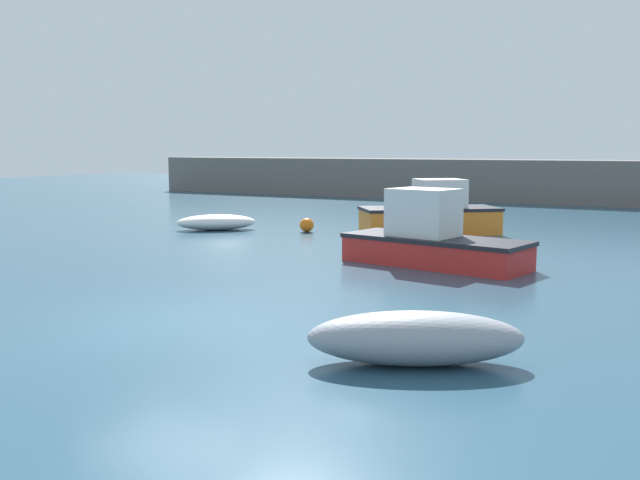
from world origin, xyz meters
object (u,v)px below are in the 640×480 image
(rowboat_white_midwater, at_px, (216,222))
(motorboat_grey_hull, at_px, (432,214))
(open_tender_yellow, at_px, (416,338))
(mooring_buoy_orange, at_px, (307,225))
(motorboat_with_cabin, at_px, (431,240))

(rowboat_white_midwater, bearing_deg, motorboat_grey_hull, -18.35)
(open_tender_yellow, bearing_deg, mooring_buoy_orange, 97.66)
(mooring_buoy_orange, bearing_deg, motorboat_grey_hull, 24.13)
(open_tender_yellow, xyz_separation_m, rowboat_white_midwater, (-13.58, 12.72, -0.10))
(motorboat_with_cabin, bearing_deg, open_tender_yellow, -60.81)
(motorboat_grey_hull, xyz_separation_m, rowboat_white_midwater, (-7.86, -3.15, -0.42))
(rowboat_white_midwater, bearing_deg, open_tender_yellow, -83.30)
(motorboat_with_cabin, bearing_deg, mooring_buoy_orange, 153.99)
(motorboat_with_cabin, relative_size, open_tender_yellow, 1.59)
(open_tender_yellow, bearing_deg, motorboat_with_cabin, 80.92)
(rowboat_white_midwater, relative_size, mooring_buoy_orange, 5.82)
(motorboat_grey_hull, relative_size, mooring_buoy_orange, 9.75)
(open_tender_yellow, height_order, mooring_buoy_orange, open_tender_yellow)
(open_tender_yellow, height_order, rowboat_white_midwater, open_tender_yellow)
(open_tender_yellow, relative_size, rowboat_white_midwater, 1.07)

